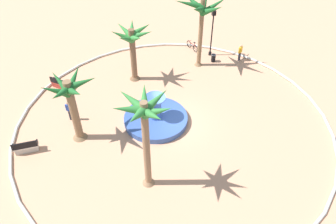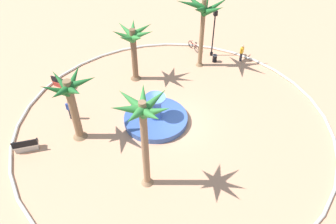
# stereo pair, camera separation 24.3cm
# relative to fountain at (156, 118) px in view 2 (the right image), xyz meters

# --- Properties ---
(ground_plane) EXTENTS (80.00, 80.00, 0.00)m
(ground_plane) POSITION_rel_fountain_xyz_m (-1.20, 0.46, -0.32)
(ground_plane) COLOR tan
(plaza_curb) EXTENTS (22.73, 22.73, 0.20)m
(plaza_curb) POSITION_rel_fountain_xyz_m (-1.20, 0.46, -0.22)
(plaza_curb) COLOR silver
(plaza_curb) RESTS_ON ground
(fountain) EXTENTS (4.66, 4.66, 2.28)m
(fountain) POSITION_rel_fountain_xyz_m (0.00, 0.00, 0.00)
(fountain) COLOR #38569E
(fountain) RESTS_ON ground
(palm_tree_near_fountain) EXTENTS (3.53, 3.42, 5.06)m
(palm_tree_near_fountain) POSITION_rel_fountain_xyz_m (5.48, 0.31, 3.19)
(palm_tree_near_fountain) COLOR brown
(palm_tree_near_fountain) RESTS_ON ground
(palm_tree_by_curb) EXTENTS (4.44, 4.03, 6.39)m
(palm_tree_by_curb) POSITION_rel_fountain_xyz_m (-5.38, -6.41, 4.67)
(palm_tree_by_curb) COLOR brown
(palm_tree_by_curb) RESTS_ON ground
(palm_tree_mid_plaza) EXTENTS (3.47, 3.53, 4.89)m
(palm_tree_mid_plaza) POSITION_rel_fountain_xyz_m (0.51, -5.73, 3.25)
(palm_tree_mid_plaza) COLOR brown
(palm_tree_mid_plaza) RESTS_ON ground
(palm_tree_far_side) EXTENTS (3.20, 3.23, 6.65)m
(palm_tree_far_side) POSITION_rel_fountain_xyz_m (1.66, 5.27, 4.82)
(palm_tree_far_side) COLOR #8E6B4C
(palm_tree_far_side) RESTS_ON ground
(bench_east) EXTENTS (1.56, 1.40, 1.00)m
(bench_east) POSITION_rel_fountain_xyz_m (6.71, -5.96, 0.03)
(bench_east) COLOR #B73D33
(bench_east) RESTS_ON ground
(bench_west) EXTENTS (1.61, 0.54, 1.00)m
(bench_west) POSITION_rel_fountain_xyz_m (8.98, 0.73, 0.03)
(bench_west) COLOR beige
(bench_west) RESTS_ON ground
(lamppost) EXTENTS (0.32, 0.32, 4.58)m
(lamppost) POSITION_rel_fountain_xyz_m (-7.04, -7.76, 2.35)
(lamppost) COLOR black
(lamppost) RESTS_ON ground
(trash_bin) EXTENTS (0.46, 0.46, 0.73)m
(trash_bin) POSITION_rel_fountain_xyz_m (-6.93, -6.61, 0.06)
(trash_bin) COLOR black
(trash_bin) RESTS_ON ground
(bicycle_red_frame) EXTENTS (0.66, 1.65, 0.94)m
(bicycle_red_frame) POSITION_rel_fountain_xyz_m (-5.69, -9.12, 0.06)
(bicycle_red_frame) COLOR black
(bicycle_red_frame) RESTS_ON ground
(person_cyclist_helmet) EXTENTS (0.46, 0.35, 1.63)m
(person_cyclist_helmet) POSITION_rel_fountain_xyz_m (-9.32, -6.19, 0.59)
(person_cyclist_helmet) COLOR #33333D
(person_cyclist_helmet) RESTS_ON ground
(person_cyclist_photo) EXTENTS (0.51, 0.29, 1.67)m
(person_cyclist_photo) POSITION_rel_fountain_xyz_m (5.99, -1.75, 0.61)
(person_cyclist_photo) COLOR #33333D
(person_cyclist_photo) RESTS_ON ground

